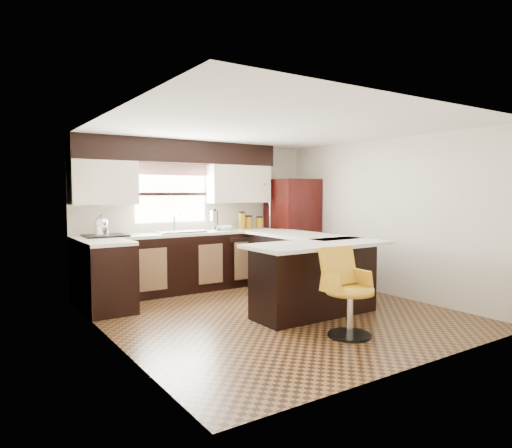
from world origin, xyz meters
TOP-DOWN VIEW (x-y plane):
  - floor at (0.00, 0.00)m, footprint 4.40×4.40m
  - ceiling at (0.00, 0.00)m, footprint 4.40×4.40m
  - wall_back at (0.00, 2.20)m, footprint 4.40×0.00m
  - wall_front at (0.00, -2.20)m, footprint 4.40×0.00m
  - wall_left at (-2.10, 0.00)m, footprint 0.00×4.40m
  - wall_right at (2.10, 0.00)m, footprint 0.00×4.40m
  - base_cab_back at (-0.45, 1.90)m, footprint 3.30×0.60m
  - base_cab_left at (-1.80, 1.25)m, footprint 0.60×0.70m
  - counter_back at (-0.45, 1.90)m, footprint 3.30×0.60m
  - counter_left at (-1.80, 1.25)m, footprint 0.60×0.70m
  - soffit at (-0.40, 2.03)m, footprint 3.40×0.35m
  - upper_cab_left at (-1.62, 2.03)m, footprint 0.94×0.35m
  - upper_cab_right at (0.68, 2.03)m, footprint 1.14×0.35m
  - window_pane at (-0.50, 2.18)m, footprint 1.20×0.02m
  - valance at (-0.50, 2.14)m, footprint 1.30×0.06m
  - sink at (-0.50, 1.88)m, footprint 0.75×0.45m
  - dishwasher at (0.55, 1.61)m, footprint 0.58×0.03m
  - cooktop at (-1.65, 1.88)m, footprint 0.58×0.50m
  - peninsula_long at (0.90, 0.62)m, footprint 0.60×1.95m
  - peninsula_return at (0.38, -0.35)m, footprint 1.65×0.60m
  - counter_pen_long at (0.95, 0.62)m, footprint 0.84×1.95m
  - counter_pen_return at (0.35, -0.44)m, footprint 1.89×0.84m
  - refrigerator at (1.69, 1.79)m, footprint 0.78×0.75m
  - bar_chair at (0.11, -1.24)m, footprint 0.54×0.54m
  - kettle at (-1.71, 1.88)m, footprint 0.21×0.21m
  - percolator at (0.14, 1.90)m, footprint 0.13×0.13m
  - mixing_bowl at (0.32, 1.90)m, footprint 0.32×0.32m
  - canister_large at (0.69, 1.92)m, footprint 0.12×0.12m
  - canister_med at (0.82, 1.92)m, footprint 0.14×0.14m
  - canister_small at (1.06, 1.92)m, footprint 0.14×0.14m

SIDE VIEW (x-z plane):
  - floor at x=0.00m, z-range 0.00..0.00m
  - dishwasher at x=0.55m, z-range 0.04..0.82m
  - base_cab_back at x=-0.45m, z-range 0.00..0.90m
  - base_cab_left at x=-1.80m, z-range 0.00..0.90m
  - peninsula_long at x=0.90m, z-range 0.00..0.90m
  - peninsula_return at x=0.38m, z-range 0.00..0.90m
  - bar_chair at x=0.11m, z-range 0.00..0.97m
  - refrigerator at x=1.69m, z-range 0.00..1.81m
  - counter_back at x=-0.45m, z-range 0.90..0.94m
  - counter_left at x=-1.80m, z-range 0.90..0.94m
  - counter_pen_long at x=0.95m, z-range 0.90..0.94m
  - counter_pen_return at x=0.35m, z-range 0.90..0.94m
  - cooktop at x=-1.65m, z-range 0.94..0.97m
  - sink at x=-0.50m, z-range 0.95..0.98m
  - mixing_bowl at x=0.32m, z-range 0.95..1.01m
  - canister_small at x=1.06m, z-range 0.94..1.13m
  - canister_med at x=0.82m, z-range 0.95..1.15m
  - canister_large at x=0.69m, z-range 0.94..1.22m
  - percolator at x=0.14m, z-range 0.95..1.27m
  - kettle at x=-1.71m, z-range 0.97..1.26m
  - wall_back at x=0.00m, z-range -1.00..3.40m
  - wall_front at x=0.00m, z-range -1.00..3.40m
  - wall_left at x=-2.10m, z-range -1.00..3.40m
  - wall_right at x=2.10m, z-range -1.00..3.40m
  - window_pane at x=-0.50m, z-range 1.10..2.00m
  - upper_cab_left at x=-1.62m, z-range 1.40..2.04m
  - upper_cab_right at x=0.68m, z-range 1.40..2.04m
  - valance at x=-0.50m, z-range 1.85..2.03m
  - soffit at x=-0.40m, z-range 2.04..2.40m
  - ceiling at x=0.00m, z-range 2.40..2.40m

